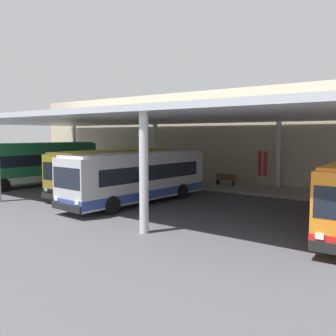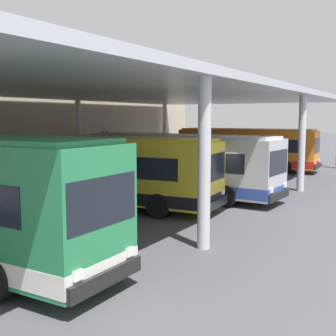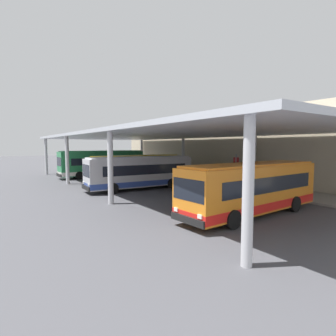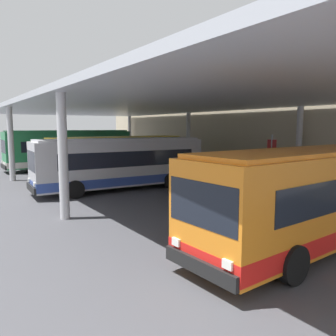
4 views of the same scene
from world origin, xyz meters
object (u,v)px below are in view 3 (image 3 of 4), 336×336
Objects in this scene: bus_nearest_bay at (102,163)px; bus_far_bay at (252,188)px; banner_sign at (236,168)px; bus_middle_bay at (140,172)px; bus_second_bay at (137,169)px; bench_waiting at (218,177)px.

bus_far_bay is at bearing 0.56° from bus_nearest_bay.
bus_middle_bay is at bearing -118.49° from banner_sign.
banner_sign is (8.43, 6.80, 0.32)m from bus_second_bay.
bus_second_bay is at bearing 177.71° from bus_far_bay.
bus_middle_bay is at bearing -3.53° from bus_nearest_bay.
banner_sign reaches higher than bus_far_bay.
bus_middle_bay is 12.57m from bus_far_bay.
bench_waiting is at bearing 32.66° from bus_nearest_bay.
bus_far_bay is at bearing -36.21° from bench_waiting.
bus_second_bay is 3.34× the size of banner_sign.
bus_second_bay is 4.18m from bus_middle_bay.
bus_middle_bay is 9.62m from banner_sign.
bus_middle_bay and bus_far_bay have the same top height.
bus_second_bay is at bearing -141.10° from banner_sign.
bus_middle_bay is 3.33× the size of banner_sign.
bus_second_bay reaches higher than bench_waiting.
bus_nearest_bay is 15.93m from bench_waiting.
bus_second_bay is at bearing 156.74° from bus_middle_bay.
bus_nearest_bay is 18.49m from banner_sign.
banner_sign is at bearing 24.60° from bus_nearest_bay.
bus_second_bay is 16.39m from bus_far_bay.
bus_far_bay is 3.32× the size of banner_sign.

